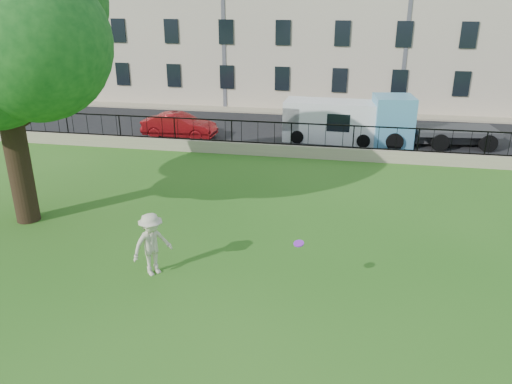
% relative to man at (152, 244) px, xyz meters
% --- Properties ---
extents(ground, '(120.00, 120.00, 0.00)m').
position_rel_man_xyz_m(ground, '(2.50, -0.09, -0.94)').
color(ground, '#245F16').
rests_on(ground, ground).
extents(retaining_wall, '(50.00, 0.40, 0.60)m').
position_rel_man_xyz_m(retaining_wall, '(2.50, 11.91, -0.64)').
color(retaining_wall, gray).
rests_on(retaining_wall, ground).
extents(iron_railing, '(50.00, 0.05, 1.13)m').
position_rel_man_xyz_m(iron_railing, '(2.50, 11.91, 0.21)').
color(iron_railing, black).
rests_on(iron_railing, retaining_wall).
extents(street, '(60.00, 9.00, 0.01)m').
position_rel_man_xyz_m(street, '(2.50, 16.61, -0.93)').
color(street, black).
rests_on(street, ground).
extents(sidewalk, '(60.00, 1.40, 0.12)m').
position_rel_man_xyz_m(sidewalk, '(2.50, 21.81, -0.88)').
color(sidewalk, gray).
rests_on(sidewalk, ground).
extents(building_row, '(56.40, 10.40, 13.80)m').
position_rel_man_xyz_m(building_row, '(2.50, 27.48, 5.98)').
color(building_row, '#B4A48F').
rests_on(building_row, ground).
extents(man, '(1.31, 1.37, 1.87)m').
position_rel_man_xyz_m(man, '(0.00, 0.00, 0.00)').
color(man, beige).
rests_on(man, ground).
extents(frisbee, '(0.30, 0.29, 0.12)m').
position_rel_man_xyz_m(frisbee, '(4.18, -0.41, 0.64)').
color(frisbee, purple).
extents(red_sedan, '(4.18, 1.59, 1.36)m').
position_rel_man_xyz_m(red_sedan, '(-4.09, 14.31, -0.26)').
color(red_sedan, '#A31419').
rests_on(red_sedan, street).
extents(white_van, '(5.25, 2.23, 2.17)m').
position_rel_man_xyz_m(white_van, '(4.34, 15.31, 0.15)').
color(white_van, silver).
rests_on(white_van, street).
extents(blue_truck, '(6.43, 2.92, 2.61)m').
position_rel_man_xyz_m(blue_truck, '(9.59, 15.31, 0.37)').
color(blue_truck, '#58A3CF').
rests_on(blue_truck, street).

